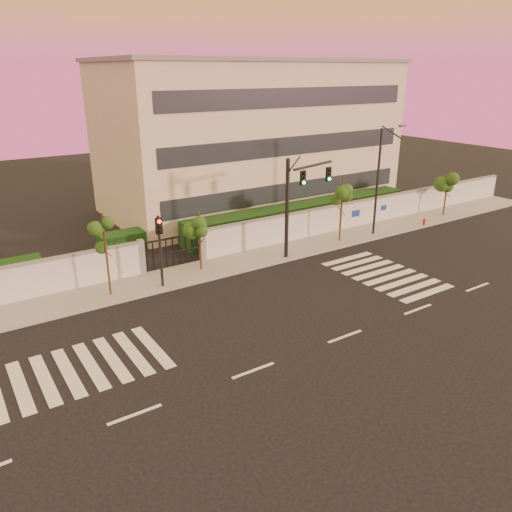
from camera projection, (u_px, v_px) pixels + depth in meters
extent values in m
plane|color=black|center=(345.00, 337.00, 22.78)|extent=(120.00, 120.00, 0.00)
cube|color=gray|center=(228.00, 265.00, 30.96)|extent=(60.00, 3.00, 0.15)
cube|color=silver|center=(377.00, 211.00, 39.27)|extent=(31.00, 0.30, 2.00)
cube|color=slate|center=(379.00, 197.00, 38.90)|extent=(31.00, 0.36, 0.12)
cube|color=slate|center=(142.00, 258.00, 29.19)|extent=(0.35, 0.35, 2.20)
cube|color=slate|center=(202.00, 245.00, 31.25)|extent=(0.35, 0.35, 2.20)
cube|color=#0F3315|center=(303.00, 215.00, 38.43)|extent=(20.00, 2.00, 1.80)
cube|color=#0F3315|center=(143.00, 237.00, 34.31)|extent=(6.00, 1.50, 1.20)
cube|color=beige|center=(250.00, 137.00, 42.50)|extent=(24.00, 12.00, 12.00)
cube|color=#262D38|center=(292.00, 191.00, 39.02)|extent=(22.00, 0.08, 1.40)
cube|color=#262D38|center=(293.00, 146.00, 37.79)|extent=(22.00, 0.08, 1.40)
cube|color=#262D38|center=(294.00, 97.00, 36.56)|extent=(22.00, 0.08, 1.40)
cube|color=slate|center=(250.00, 61.00, 40.35)|extent=(24.40, 12.40, 0.30)
cube|color=silver|center=(20.00, 387.00, 19.15)|extent=(0.50, 4.00, 0.02)
cube|color=silver|center=(45.00, 379.00, 19.62)|extent=(0.50, 4.00, 0.02)
cube|color=silver|center=(68.00, 372.00, 20.08)|extent=(0.50, 4.00, 0.02)
cube|color=silver|center=(91.00, 365.00, 20.54)|extent=(0.50, 4.00, 0.02)
cube|color=silver|center=(112.00, 359.00, 21.01)|extent=(0.50, 4.00, 0.02)
cube|color=silver|center=(133.00, 353.00, 21.47)|extent=(0.50, 4.00, 0.02)
cube|color=silver|center=(152.00, 347.00, 21.93)|extent=(0.50, 4.00, 0.02)
cube|color=silver|center=(428.00, 293.00, 27.16)|extent=(4.00, 0.50, 0.02)
cube|color=silver|center=(414.00, 287.00, 27.86)|extent=(4.00, 0.50, 0.02)
cube|color=silver|center=(402.00, 282.00, 28.56)|extent=(4.00, 0.50, 0.02)
cube|color=silver|center=(390.00, 277.00, 29.27)|extent=(4.00, 0.50, 0.02)
cube|color=silver|center=(379.00, 272.00, 29.97)|extent=(4.00, 0.50, 0.02)
cube|color=silver|center=(368.00, 267.00, 30.68)|extent=(4.00, 0.50, 0.02)
cube|color=silver|center=(357.00, 263.00, 31.38)|extent=(4.00, 0.50, 0.02)
cube|color=silver|center=(347.00, 259.00, 32.08)|extent=(4.00, 0.50, 0.02)
cube|color=silver|center=(135.00, 415.00, 17.62)|extent=(2.00, 0.15, 0.01)
cube|color=silver|center=(253.00, 370.00, 20.20)|extent=(2.00, 0.15, 0.01)
cube|color=silver|center=(345.00, 336.00, 22.77)|extent=(2.00, 0.15, 0.01)
cube|color=silver|center=(418.00, 309.00, 25.35)|extent=(2.00, 0.15, 0.01)
cube|color=silver|center=(477.00, 287.00, 27.92)|extent=(2.00, 0.15, 0.01)
cylinder|color=#382314|center=(107.00, 256.00, 25.94)|extent=(0.11, 0.11, 4.65)
sphere|color=#1D3F12|center=(104.00, 231.00, 25.45)|extent=(1.00, 1.00, 1.00)
sphere|color=#1D3F12|center=(110.00, 242.00, 26.00)|extent=(0.77, 0.77, 0.77)
sphere|color=#1D3F12|center=(100.00, 241.00, 25.36)|extent=(0.73, 0.73, 0.73)
cylinder|color=#382314|center=(200.00, 242.00, 29.44)|extent=(0.12, 0.12, 3.75)
sphere|color=#1D3F12|center=(199.00, 224.00, 29.05)|extent=(1.08, 1.08, 1.08)
sphere|color=#1D3F12|center=(203.00, 231.00, 29.58)|extent=(0.82, 0.82, 0.82)
sphere|color=#1D3F12|center=(196.00, 231.00, 28.91)|extent=(0.79, 0.79, 0.79)
cylinder|color=#382314|center=(341.00, 210.00, 34.30)|extent=(0.12, 0.12, 4.70)
sphere|color=#1D3F12|center=(343.00, 190.00, 33.80)|extent=(1.07, 1.07, 1.07)
sphere|color=#1D3F12|center=(344.00, 199.00, 34.38)|extent=(0.82, 0.82, 0.82)
sphere|color=#1D3F12|center=(340.00, 198.00, 33.70)|extent=(0.78, 0.78, 0.78)
cylinder|color=#382314|center=(446.00, 192.00, 40.62)|extent=(0.13, 0.13, 4.09)
sphere|color=#1D3F12|center=(448.00, 177.00, 40.19)|extent=(1.18, 1.18, 1.18)
sphere|color=#1D3F12|center=(448.00, 184.00, 40.77)|extent=(0.90, 0.90, 0.90)
sphere|color=#1D3F12|center=(447.00, 183.00, 40.04)|extent=(0.86, 0.86, 0.86)
cylinder|color=black|center=(287.00, 210.00, 30.96)|extent=(0.25, 0.25, 6.45)
cylinder|color=black|center=(313.00, 165.00, 31.06)|extent=(3.86, 1.20, 0.17)
cube|color=black|center=(303.00, 178.00, 30.83)|extent=(0.36, 0.19, 0.94)
sphere|color=#0CF259|center=(304.00, 183.00, 30.85)|extent=(0.21, 0.21, 0.21)
cube|color=black|center=(328.00, 174.00, 31.90)|extent=(0.36, 0.19, 0.94)
sphere|color=#0CF259|center=(329.00, 179.00, 31.92)|extent=(0.21, 0.21, 0.21)
cylinder|color=black|center=(160.00, 253.00, 27.08)|extent=(0.15, 0.15, 4.19)
cube|color=black|center=(159.00, 226.00, 26.50)|extent=(0.33, 0.17, 0.84)
sphere|color=red|center=(159.00, 222.00, 26.32)|extent=(0.19, 0.19, 0.19)
cylinder|color=black|center=(377.00, 184.00, 35.24)|extent=(0.17, 0.17, 7.70)
cylinder|color=black|center=(392.00, 132.00, 33.28)|extent=(0.10, 1.84, 0.75)
cube|color=#3F3F44|center=(402.00, 126.00, 32.43)|extent=(0.48, 0.24, 0.14)
cylinder|color=#BA0C10|center=(424.00, 224.00, 38.61)|extent=(0.19, 0.19, 0.44)
cylinder|color=#BA0C10|center=(424.00, 220.00, 38.52)|extent=(0.25, 0.25, 0.09)
sphere|color=#BA0C10|center=(424.00, 219.00, 38.48)|extent=(0.16, 0.16, 0.16)
cylinder|color=#BA0C10|center=(424.00, 223.00, 38.58)|extent=(0.26, 0.17, 0.09)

